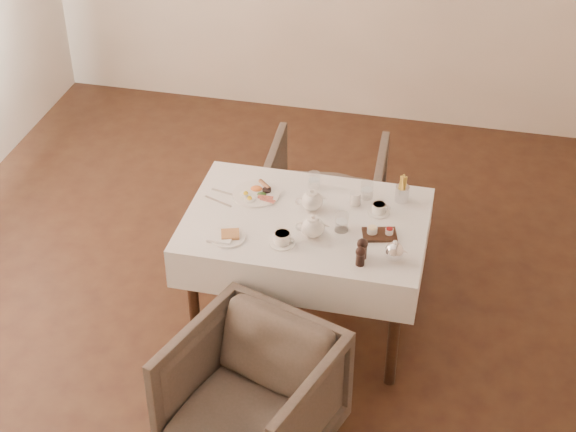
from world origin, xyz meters
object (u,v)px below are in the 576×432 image
at_px(armchair_near, 252,397).
at_px(breakfast_plate, 257,193).
at_px(teapot_centre, 312,200).
at_px(table, 306,236).
at_px(armchair_far, 326,196).

xyz_separation_m(armchair_near, breakfast_plate, (-0.25, 1.07, 0.43)).
bearing_deg(teapot_centre, table, -118.09).
relative_size(table, armchair_far, 1.74).
bearing_deg(breakfast_plate, table, -48.32).
relative_size(table, armchair_near, 1.76).
xyz_separation_m(table, armchair_far, (-0.04, 0.83, -0.30)).
height_order(armchair_far, breakfast_plate, breakfast_plate).
xyz_separation_m(table, teapot_centre, (0.01, 0.09, 0.18)).
height_order(table, armchair_far, table).
relative_size(armchair_near, breakfast_plate, 2.78).
bearing_deg(armchair_far, armchair_near, 86.57).
distance_m(armchair_near, teapot_centre, 1.11).
xyz_separation_m(armchair_near, teapot_centre, (0.08, 0.99, 0.49)).
xyz_separation_m(armchair_far, teapot_centre, (0.06, -0.75, 0.49)).
bearing_deg(armchair_near, teapot_centre, 104.69).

